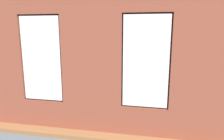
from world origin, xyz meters
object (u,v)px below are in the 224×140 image
(media_console, at_px, (29,88))
(papasan_chair, at_px, (120,75))
(cup_ceramic, at_px, (113,83))
(potted_plant_near_tv, at_px, (26,81))
(potted_plant_mid_room_small, at_px, (131,80))
(potted_plant_by_left_couch, at_px, (174,81))
(coffee_table, at_px, (118,87))
(tv_flatscreen, at_px, (28,71))
(remote_black, at_px, (131,85))
(potted_plant_foreground_right, at_px, (64,66))
(couch_left, at_px, (193,97))
(potted_plant_corner_far_left, at_px, (213,102))
(remote_silver, at_px, (104,85))
(table_plant_small, at_px, (118,82))
(candle_jar, at_px, (121,85))
(couch_by_window, at_px, (75,104))

(media_console, distance_m, papasan_chair, 3.62)
(cup_ceramic, distance_m, media_console, 2.96)
(potted_plant_near_tv, xyz_separation_m, potted_plant_mid_room_small, (-2.92, -2.28, -0.40))
(potted_plant_by_left_couch, bearing_deg, coffee_table, 25.38)
(tv_flatscreen, xyz_separation_m, potted_plant_mid_room_small, (-3.46, -1.37, -0.48))
(remote_black, bearing_deg, potted_plant_foreground_right, 51.69)
(tv_flatscreen, relative_size, papasan_chair, 0.99)
(couch_left, relative_size, potted_plant_near_tv, 1.27)
(coffee_table, distance_m, potted_plant_corner_far_left, 3.12)
(couch_left, height_order, remote_silver, couch_left)
(remote_black, height_order, potted_plant_mid_room_small, potted_plant_mid_room_small)
(papasan_chair, xyz_separation_m, potted_plant_mid_room_small, (-0.54, 0.76, -0.02))
(potted_plant_corner_far_left, xyz_separation_m, potted_plant_by_left_couch, (0.56, -2.76, -0.21))
(remote_black, height_order, potted_plant_near_tv, potted_plant_near_tv)
(table_plant_small, xyz_separation_m, papasan_chair, (0.17, -1.67, -0.12))
(remote_black, xyz_separation_m, media_console, (3.52, 0.59, -0.16))
(table_plant_small, bearing_deg, potted_plant_mid_room_small, -112.18)
(tv_flatscreen, height_order, potted_plant_corner_far_left, potted_plant_corner_far_left)
(remote_black, distance_m, potted_plant_foreground_right, 3.66)
(table_plant_small, distance_m, media_console, 3.14)
(candle_jar, bearing_deg, potted_plant_near_tv, 25.14)
(papasan_chair, distance_m, potted_plant_near_tv, 3.87)
(couch_left, bearing_deg, potted_plant_near_tv, -81.32)
(papasan_chair, height_order, potted_plant_near_tv, potted_plant_near_tv)
(cup_ceramic, distance_m, tv_flatscreen, 2.98)
(potted_plant_by_left_couch, bearing_deg, papasan_chair, -19.40)
(remote_silver, distance_m, remote_black, 0.93)
(coffee_table, relative_size, potted_plant_foreground_right, 1.38)
(remote_black, bearing_deg, remote_silver, 94.81)
(table_plant_small, height_order, remote_silver, table_plant_small)
(media_console, relative_size, potted_plant_near_tv, 0.61)
(remote_silver, distance_m, potted_plant_near_tv, 2.45)
(candle_jar, height_order, tv_flatscreen, tv_flatscreen)
(table_plant_small, distance_m, potted_plant_by_left_couch, 2.16)
(coffee_table, xyz_separation_m, cup_ceramic, (0.20, -0.10, 0.09))
(cup_ceramic, relative_size, remote_black, 0.51)
(couch_left, relative_size, coffee_table, 1.22)
(couch_by_window, xyz_separation_m, tv_flatscreen, (2.23, -1.28, 0.56))
(media_console, bearing_deg, potted_plant_corner_far_left, 166.19)
(table_plant_small, relative_size, potted_plant_mid_room_small, 0.42)
(couch_by_window, xyz_separation_m, potted_plant_by_left_couch, (-2.81, -2.66, 0.13))
(coffee_table, bearing_deg, remote_black, -162.58)
(candle_jar, relative_size, potted_plant_by_left_couch, 0.17)
(potted_plant_by_left_couch, relative_size, potted_plant_foreground_right, 0.58)
(media_console, xyz_separation_m, potted_plant_foreground_right, (-0.29, -2.28, 0.41))
(papasan_chair, bearing_deg, remote_silver, 80.33)
(candle_jar, distance_m, potted_plant_mid_room_small, 1.06)
(remote_silver, bearing_deg, media_console, -155.13)
(media_console, bearing_deg, remote_silver, -172.57)
(cup_ceramic, bearing_deg, table_plant_small, 153.76)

